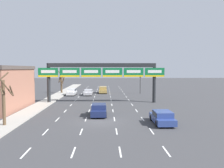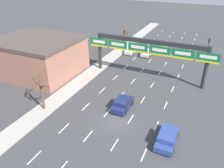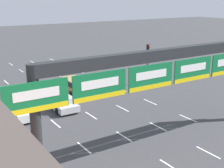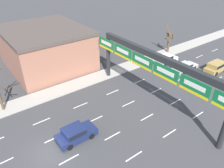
{
  "view_description": "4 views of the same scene",
  "coord_description": "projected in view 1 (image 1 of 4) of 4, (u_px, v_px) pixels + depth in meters",
  "views": [
    {
      "loc": [
        0.63,
        -24.03,
        5.9
      ],
      "look_at": [
        1.7,
        11.76,
        3.33
      ],
      "focal_mm": 35.0,
      "sensor_mm": 36.0,
      "label": 1
    },
    {
      "loc": [
        8.8,
        -20.15,
        16.83
      ],
      "look_at": [
        -3.12,
        5.69,
        1.7
      ],
      "focal_mm": 35.0,
      "sensor_mm": 36.0,
      "label": 2
    },
    {
      "loc": [
        -13.75,
        -1.21,
        9.97
      ],
      "look_at": [
        -0.81,
        18.93,
        3.2
      ],
      "focal_mm": 50.0,
      "sensor_mm": 36.0,
      "label": 3
    },
    {
      "loc": [
        14.86,
        -4.02,
        16.19
      ],
      "look_at": [
        -2.69,
        9.2,
        3.04
      ],
      "focal_mm": 35.0,
      "sensor_mm": 36.0,
      "label": 4
    }
  ],
  "objects": [
    {
      "name": "car_silver",
      "position": [
        88.0,
        92.0,
        48.2
      ],
      "size": [
        1.87,
        4.65,
        1.26
      ],
      "color": "#B7B7BC",
      "rests_on": "ground_plane"
    },
    {
      "name": "car_navy",
      "position": [
        99.0,
        109.0,
        27.05
      ],
      "size": [
        1.9,
        4.05,
        1.53
      ],
      "color": "#19234C",
      "rests_on": "ground_plane"
    },
    {
      "name": "lane_dashes",
      "position": [
        102.0,
        102.0,
        37.82
      ],
      "size": [
        10.02,
        67.0,
        0.01
      ],
      "color": "white",
      "rests_on": "ground_plane"
    },
    {
      "name": "tree_bare_closest",
      "position": [
        61.0,
        83.0,
        51.51
      ],
      "size": [
        1.6,
        1.74,
        5.17
      ],
      "color": "brown",
      "rests_on": "sidewalk_left"
    },
    {
      "name": "sign_gantry",
      "position": [
        102.0,
        72.0,
        37.19
      ],
      "size": [
        21.41,
        0.7,
        6.79
      ],
      "color": "#232628",
      "rests_on": "ground_plane"
    },
    {
      "name": "tree_bare_second",
      "position": [
        3.0,
        97.0,
        22.02
      ],
      "size": [
        2.11,
        2.05,
        5.49
      ],
      "color": "brown",
      "rests_on": "sidewalk_left"
    },
    {
      "name": "car_blue",
      "position": [
        162.0,
        117.0,
        23.18
      ],
      "size": [
        1.96,
        4.4,
        1.4
      ],
      "color": "navy",
      "rests_on": "ground_plane"
    },
    {
      "name": "ground_plane",
      "position": [
        100.0,
        121.0,
        24.36
      ],
      "size": [
        220.0,
        220.0,
        0.0
      ],
      "primitive_type": "plane",
      "color": "#3D3D3F"
    },
    {
      "name": "traffic_light_near_gantry",
      "position": [
        140.0,
        79.0,
        50.39
      ],
      "size": [
        0.3,
        0.35,
        4.7
      ],
      "color": "black",
      "rests_on": "ground_plane"
    },
    {
      "name": "sidewalk_left",
      "position": [
        13.0,
        121.0,
        24.07
      ],
      "size": [
        2.8,
        110.0,
        0.15
      ],
      "color": "#A8A399",
      "rests_on": "ground_plane"
    },
    {
      "name": "car_white",
      "position": [
        72.0,
        92.0,
        47.87
      ],
      "size": [
        1.81,
        4.18,
        1.49
      ],
      "color": "silver",
      "rests_on": "ground_plane"
    },
    {
      "name": "suv_gold",
      "position": [
        103.0,
        89.0,
        51.98
      ],
      "size": [
        1.89,
        4.08,
        1.58
      ],
      "color": "#A88947",
      "rests_on": "ground_plane"
    }
  ]
}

